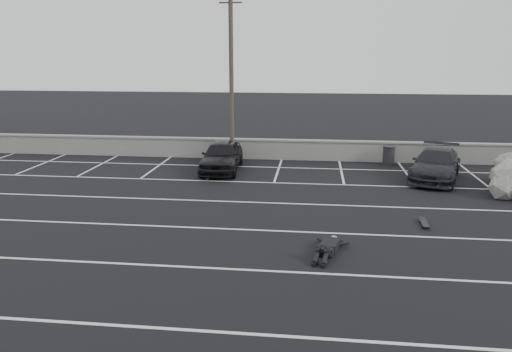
# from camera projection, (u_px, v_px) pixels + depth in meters

# --- Properties ---
(ground) EXTENTS (120.00, 120.00, 0.00)m
(ground) POSITION_uv_depth(u_px,v_px,m) (208.00, 268.00, 13.00)
(ground) COLOR black
(ground) RESTS_ON ground
(seawall) EXTENTS (50.00, 0.45, 1.06)m
(seawall) POSITION_uv_depth(u_px,v_px,m) (263.00, 149.00, 26.37)
(seawall) COLOR gray
(seawall) RESTS_ON ground
(stall_lines) EXTENTS (36.00, 20.05, 0.01)m
(stall_lines) POSITION_uv_depth(u_px,v_px,m) (232.00, 215.00, 17.26)
(stall_lines) COLOR silver
(stall_lines) RESTS_ON ground
(car_left) EXTENTS (1.83, 4.31, 1.45)m
(car_left) POSITION_uv_depth(u_px,v_px,m) (222.00, 156.00, 23.61)
(car_left) COLOR black
(car_left) RESTS_ON ground
(car_right) EXTENTS (3.27, 5.03, 1.36)m
(car_right) POSITION_uv_depth(u_px,v_px,m) (436.00, 164.00, 22.10)
(car_right) COLOR black
(car_right) RESTS_ON ground
(utility_pole) EXTENTS (1.12, 0.22, 8.39)m
(utility_pole) POSITION_uv_depth(u_px,v_px,m) (231.00, 78.00, 24.89)
(utility_pole) COLOR #4C4238
(utility_pole) RESTS_ON ground
(trash_bin) EXTENTS (0.68, 0.68, 0.96)m
(trash_bin) POSITION_uv_depth(u_px,v_px,m) (389.00, 155.00, 24.93)
(trash_bin) COLOR #242426
(trash_bin) RESTS_ON ground
(person) EXTENTS (2.20, 2.97, 0.50)m
(person) POSITION_uv_depth(u_px,v_px,m) (330.00, 242.00, 14.14)
(person) COLOR black
(person) RESTS_ON ground
(skateboard) EXTENTS (0.26, 0.83, 0.10)m
(skateboard) POSITION_uv_depth(u_px,v_px,m) (424.00, 223.00, 16.21)
(skateboard) COLOR black
(skateboard) RESTS_ON ground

